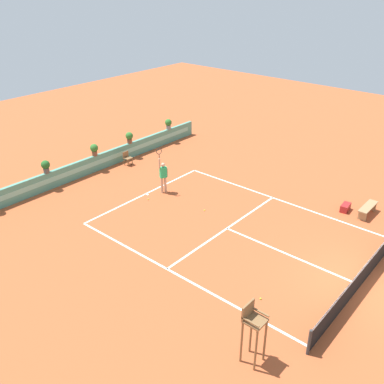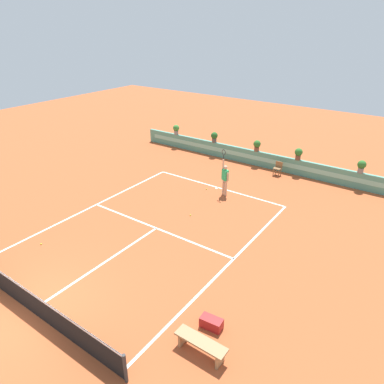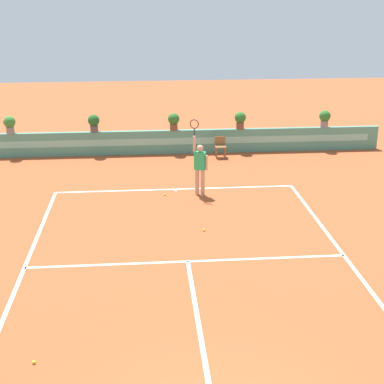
{
  "view_description": "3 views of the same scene",
  "coord_description": "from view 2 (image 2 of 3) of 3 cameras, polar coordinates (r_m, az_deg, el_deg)",
  "views": [
    {
      "loc": [
        -14.28,
        -3.62,
        10.78
      ],
      "look_at": [
        0.32,
        8.84,
        1.0
      ],
      "focal_mm": 40.45,
      "sensor_mm": 36.0,
      "label": 1
    },
    {
      "loc": [
        9.47,
        -4.14,
        8.67
      ],
      "look_at": [
        0.32,
        8.84,
        1.0
      ],
      "focal_mm": 33.03,
      "sensor_mm": 36.0,
      "label": 2
    },
    {
      "loc": [
        -0.99,
        -6.44,
        6.62
      ],
      "look_at": [
        0.32,
        8.84,
        1.0
      ],
      "focal_mm": 52.47,
      "sensor_mm": 36.0,
      "label": 3
    }
  ],
  "objects": [
    {
      "name": "tennis_ball_by_sideline",
      "position": [
        20.24,
        2.35,
        0.5
      ],
      "size": [
        0.07,
        0.07,
        0.07
      ],
      "primitive_type": "sphere",
      "color": "#CCE033",
      "rests_on": "ground"
    },
    {
      "name": "tennis_player",
      "position": [
        19.27,
        5.35,
        2.37
      ],
      "size": [
        0.58,
        0.34,
        2.58
      ],
      "color": "tan",
      "rests_on": "ground"
    },
    {
      "name": "ball_kid_chair",
      "position": [
        22.66,
        13.71,
        3.83
      ],
      "size": [
        0.44,
        0.44,
        0.85
      ],
      "color": "brown",
      "rests_on": "ground"
    },
    {
      "name": "bench_courtside",
      "position": [
        10.97,
        1.44,
        -23.34
      ],
      "size": [
        1.6,
        0.44,
        0.51
      ],
      "color": "#99754C",
      "rests_on": "ground"
    },
    {
      "name": "potted_plant_far_left",
      "position": [
        26.98,
        -2.58,
        10.15
      ],
      "size": [
        0.48,
        0.48,
        0.72
      ],
      "color": "gray",
      "rests_on": "back_wall_barrier"
    },
    {
      "name": "potted_plant_left",
      "position": [
        25.13,
        3.63,
        8.94
      ],
      "size": [
        0.48,
        0.48,
        0.72
      ],
      "color": "#514C47",
      "rests_on": "back_wall_barrier"
    },
    {
      "name": "potted_plant_far_right",
      "position": [
        21.96,
        25.71,
        3.85
      ],
      "size": [
        0.48,
        0.48,
        0.72
      ],
      "color": "gray",
      "rests_on": "back_wall_barrier"
    },
    {
      "name": "gear_bag",
      "position": [
        11.78,
        3.15,
        -20.37
      ],
      "size": [
        0.73,
        0.43,
        0.36
      ],
      "primitive_type": "cube",
      "rotation": [
        0.0,
        0.0,
        0.1
      ],
      "color": "maroon",
      "rests_on": "ground"
    },
    {
      "name": "ground_plane",
      "position": [
        16.36,
        -6.7,
        -6.43
      ],
      "size": [
        60.0,
        60.0,
        0.0
      ],
      "primitive_type": "plane",
      "color": "#A84C28"
    },
    {
      "name": "net",
      "position": [
        13.16,
        -24.96,
        -15.43
      ],
      "size": [
        8.92,
        0.1,
        1.0
      ],
      "color": "#333333",
      "rests_on": "ground"
    },
    {
      "name": "tennis_ball_mid_court",
      "position": [
        16.7,
        -23.18,
        -7.71
      ],
      "size": [
        0.07,
        0.07,
        0.07
      ],
      "primitive_type": "sphere",
      "color": "#CCE033",
      "rests_on": "ground"
    },
    {
      "name": "potted_plant_right",
      "position": [
        22.71,
        16.82,
        6.02
      ],
      "size": [
        0.48,
        0.48,
        0.72
      ],
      "color": "brown",
      "rests_on": "back_wall_barrier"
    },
    {
      "name": "potted_plant_centre",
      "position": [
        23.66,
        10.45,
        7.49
      ],
      "size": [
        0.48,
        0.48,
        0.72
      ],
      "color": "brown",
      "rests_on": "back_wall_barrier"
    },
    {
      "name": "back_wall_barrier",
      "position": [
        24.03,
        9.84,
        5.52
      ],
      "size": [
        18.0,
        0.21,
        1.0
      ],
      "color": "#4C8E7A",
      "rests_on": "ground"
    },
    {
      "name": "court_lines",
      "position": [
        16.81,
        -5.08,
        -5.37
      ],
      "size": [
        8.32,
        11.94,
        0.01
      ],
      "color": "white",
      "rests_on": "ground"
    },
    {
      "name": "tennis_ball_near_baseline",
      "position": [
        17.52,
        -0.27,
        -3.76
      ],
      "size": [
        0.07,
        0.07,
        0.07
      ],
      "primitive_type": "sphere",
      "color": "#CCE033",
      "rests_on": "ground"
    }
  ]
}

